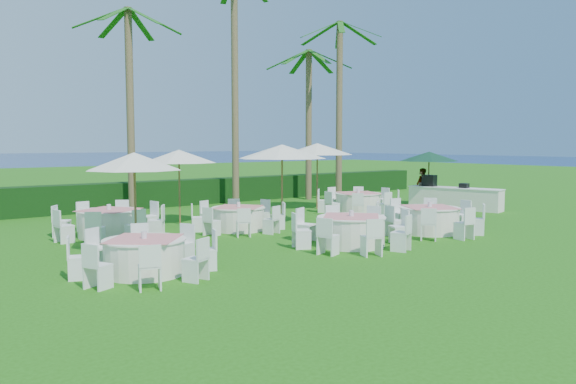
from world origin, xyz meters
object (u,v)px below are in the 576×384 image
banquet_table_e (239,218)px  banquet_table_f (358,202)px  umbrella_c (179,156)px  buffet_table (454,197)px  umbrella_b (282,152)px  banquet_table_c (429,219)px  umbrella_a (134,161)px  banquet_table_a (145,255)px  staff_person (421,187)px  banquet_table_b (351,230)px  umbrella_d (317,149)px  banquet_table_d (109,222)px  umbrella_green (429,156)px

banquet_table_e → banquet_table_f: size_ratio=0.92×
umbrella_c → buffet_table: umbrella_c is taller
umbrella_b → buffet_table: size_ratio=0.74×
banquet_table_c → umbrella_a: bearing=163.7°
banquet_table_a → umbrella_b: bearing=30.5°
staff_person → banquet_table_b: bearing=17.0°
umbrella_d → banquet_table_b: bearing=-124.7°
banquet_table_d → umbrella_green: 14.90m
banquet_table_b → banquet_table_f: bearing=43.5°
banquet_table_d → staff_person: 14.65m
umbrella_green → buffet_table: (0.15, -1.30, -1.81)m
banquet_table_c → banquet_table_d: banquet_table_c is taller
banquet_table_d → umbrella_b: (5.83, -1.33, 2.19)m
banquet_table_c → umbrella_b: umbrella_b is taller
banquet_table_a → banquet_table_c: size_ratio=0.92×
banquet_table_b → umbrella_green: umbrella_green is taller
banquet_table_d → banquet_table_e: (3.93, -1.39, -0.03)m
banquet_table_e → umbrella_green: size_ratio=1.16×
banquet_table_c → umbrella_c: (-5.59, 6.75, 2.01)m
banquet_table_e → staff_person: bearing=4.7°
staff_person → banquet_table_d: bearing=-13.6°
umbrella_green → buffet_table: size_ratio=0.63×
banquet_table_c → banquet_table_f: bearing=69.8°
banquet_table_c → umbrella_b: (-2.74, 4.39, 2.18)m
umbrella_d → staff_person: size_ratio=1.76×
umbrella_d → banquet_table_a: bearing=-147.7°
banquet_table_e → umbrella_d: bearing=26.2°
staff_person → umbrella_a: bearing=-1.9°
banquet_table_a → staff_person: bearing=17.4°
banquet_table_a → umbrella_c: (4.21, 6.53, 2.04)m
banquet_table_c → banquet_table_b: bearing=-178.1°
banquet_table_b → umbrella_c: 7.41m
buffet_table → staff_person: 1.68m
banquet_table_d → staff_person: (14.64, -0.51, 0.44)m
umbrella_c → umbrella_d: umbrella_d is taller
buffet_table → staff_person: (-0.27, 1.61, 0.37)m
banquet_table_c → staff_person: (6.07, 5.21, 0.44)m
umbrella_green → umbrella_d: bearing=152.4°
banquet_table_b → banquet_table_c: bearing=1.9°
umbrella_c → staff_person: 11.87m
umbrella_green → buffet_table: 2.23m
banquet_table_a → banquet_table_f: (11.71, 4.98, 0.02)m
banquet_table_e → umbrella_green: 11.00m
umbrella_c → umbrella_a: bearing=-129.5°
umbrella_d → umbrella_green: bearing=-27.6°
banquet_table_d → banquet_table_c: bearing=-33.7°
banquet_table_a → banquet_table_e: (5.16, 4.11, -0.01)m
banquet_table_f → banquet_table_b: bearing=-136.5°
banquet_table_e → buffet_table: (10.97, -0.74, 0.10)m
banquet_table_d → banquet_table_e: 4.17m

